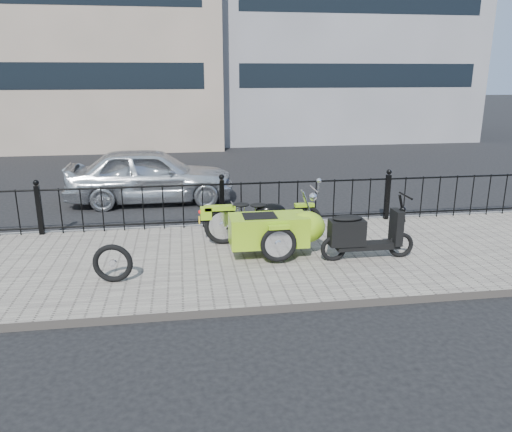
{
  "coord_description": "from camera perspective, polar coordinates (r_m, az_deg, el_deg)",
  "views": [
    {
      "loc": [
        -0.77,
        -8.4,
        3.14
      ],
      "look_at": [
        0.48,
        -0.1,
        0.71
      ],
      "focal_mm": 35.0,
      "sensor_mm": 36.0,
      "label": 1
    }
  ],
  "objects": [
    {
      "name": "spare_tire",
      "position": [
        7.71,
        -16.05,
        -5.21
      ],
      "size": [
        0.6,
        0.15,
        0.59
      ],
      "primitive_type": "torus",
      "rotation": [
        1.57,
        0.0,
        -0.11
      ],
      "color": "black",
      "rests_on": "sidewalk"
    },
    {
      "name": "curb",
      "position": [
        10.34,
        -3.92,
        -1.24
      ],
      "size": [
        30.0,
        0.1,
        0.12
      ],
      "primitive_type": "cube",
      "color": "gray",
      "rests_on": "ground"
    },
    {
      "name": "sedan_car",
      "position": [
        12.64,
        -11.94,
        4.6
      ],
      "size": [
        4.06,
        1.65,
        1.38
      ],
      "primitive_type": "imported",
      "rotation": [
        0.0,
        0.0,
        1.58
      ],
      "color": "silver",
      "rests_on": "ground"
    },
    {
      "name": "iron_fence",
      "position": [
        10.06,
        -3.91,
        1.39
      ],
      "size": [
        14.11,
        0.11,
        1.08
      ],
      "color": "black",
      "rests_on": "sidewalk"
    },
    {
      "name": "building_tan",
      "position": [
        25.11,
        -22.18,
        21.55
      ],
      "size": [
        14.0,
        8.01,
        12.0
      ],
      "color": "gray",
      "rests_on": "ground"
    },
    {
      "name": "sidewalk",
      "position": [
        8.51,
        -2.81,
        -5.1
      ],
      "size": [
        30.0,
        3.8,
        0.12
      ],
      "primitive_type": "cube",
      "color": "#696159",
      "rests_on": "ground"
    },
    {
      "name": "ground",
      "position": [
        9.0,
        -3.13,
        -4.31
      ],
      "size": [
        120.0,
        120.0,
        0.0
      ],
      "primitive_type": "plane",
      "color": "black",
      "rests_on": "ground"
    },
    {
      "name": "motorcycle_sidecar",
      "position": [
        8.53,
        2.43,
        -1.24
      ],
      "size": [
        2.28,
        1.48,
        0.98
      ],
      "color": "black",
      "rests_on": "sidewalk"
    },
    {
      "name": "scooter",
      "position": [
        8.44,
        12.0,
        -2.15
      ],
      "size": [
        1.61,
        0.47,
        1.09
      ],
      "color": "black",
      "rests_on": "sidewalk"
    }
  ]
}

